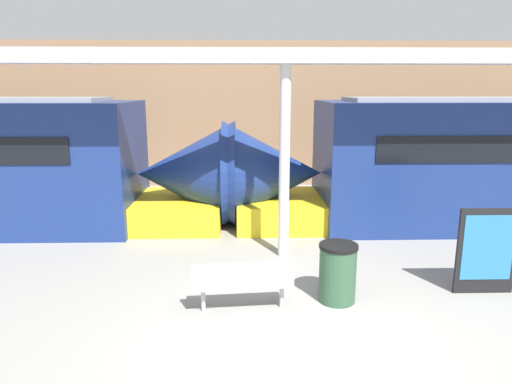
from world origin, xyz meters
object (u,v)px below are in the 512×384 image
object	(u,v)px
support_column_near	(284,164)
trash_bin	(338,273)
poster_board	(487,251)
bench_near	(243,281)

from	to	relation	value
support_column_near	trash_bin	bearing A→B (deg)	-71.55
trash_bin	support_column_near	distance (m)	2.65
trash_bin	support_column_near	bearing A→B (deg)	108.45
poster_board	bench_near	bearing A→B (deg)	-172.05
support_column_near	bench_near	bearing A→B (deg)	-108.84
bench_near	support_column_near	world-z (taller)	support_column_near
trash_bin	poster_board	world-z (taller)	poster_board
poster_board	support_column_near	distance (m)	3.94
poster_board	support_column_near	size ratio (longest dim) A/B	0.38
bench_near	poster_board	size ratio (longest dim) A/B	1.06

